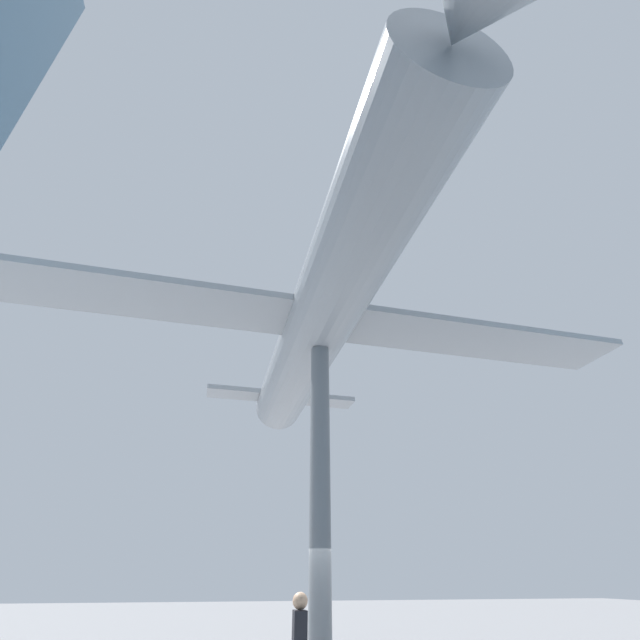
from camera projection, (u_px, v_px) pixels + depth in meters
support_pylon_central at (320, 494)px, 9.49m from camera, size 0.47×0.47×7.17m
suspended_airplane at (321, 317)px, 11.69m from camera, size 18.48×16.07×3.01m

